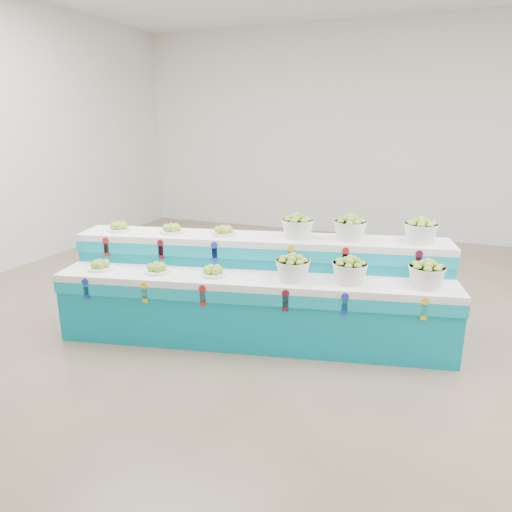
% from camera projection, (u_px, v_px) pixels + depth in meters
% --- Properties ---
extents(ground, '(10.00, 10.00, 0.00)m').
position_uv_depth(ground, '(316.00, 340.00, 4.95)').
color(ground, brown).
rests_on(ground, ground).
extents(back_wall, '(10.00, 0.00, 10.00)m').
position_uv_depth(back_wall, '(386.00, 132.00, 8.87)').
color(back_wall, silver).
rests_on(back_wall, ground).
extents(display_stand, '(4.11, 1.84, 1.02)m').
position_uv_depth(display_stand, '(256.00, 289.00, 4.95)').
color(display_stand, '#088BA4').
rests_on(display_stand, ground).
extents(plate_lower_left, '(0.31, 0.31, 0.11)m').
position_uv_depth(plate_lower_left, '(100.00, 265.00, 4.89)').
color(plate_lower_left, white).
rests_on(plate_lower_left, display_stand).
extents(plate_lower_mid, '(0.31, 0.31, 0.11)m').
position_uv_depth(plate_lower_mid, '(157.00, 267.00, 4.80)').
color(plate_lower_mid, white).
rests_on(plate_lower_mid, display_stand).
extents(plate_lower_right, '(0.31, 0.31, 0.11)m').
position_uv_depth(plate_lower_right, '(213.00, 270.00, 4.71)').
color(plate_lower_right, white).
rests_on(plate_lower_right, display_stand).
extents(basket_lower_left, '(0.40, 0.40, 0.25)m').
position_uv_depth(basket_lower_left, '(293.00, 267.00, 4.56)').
color(basket_lower_left, silver).
rests_on(basket_lower_left, display_stand).
extents(basket_lower_mid, '(0.40, 0.40, 0.25)m').
position_uv_depth(basket_lower_mid, '(350.00, 270.00, 4.48)').
color(basket_lower_mid, silver).
rests_on(basket_lower_mid, display_stand).
extents(basket_lower_right, '(0.40, 0.40, 0.25)m').
position_uv_depth(basket_lower_right, '(427.00, 274.00, 4.37)').
color(basket_lower_right, silver).
rests_on(basket_lower_right, display_stand).
extents(plate_upper_left, '(0.31, 0.31, 0.11)m').
position_uv_depth(plate_upper_left, '(119.00, 226.00, 5.28)').
color(plate_upper_left, white).
rests_on(plate_upper_left, display_stand).
extents(plate_upper_mid, '(0.31, 0.31, 0.11)m').
position_uv_depth(plate_upper_mid, '(172.00, 228.00, 5.18)').
color(plate_upper_mid, white).
rests_on(plate_upper_mid, display_stand).
extents(plate_upper_right, '(0.31, 0.31, 0.11)m').
position_uv_depth(plate_upper_right, '(224.00, 230.00, 5.09)').
color(plate_upper_right, white).
rests_on(plate_upper_right, display_stand).
extents(basket_upper_left, '(0.40, 0.40, 0.25)m').
position_uv_depth(basket_upper_left, '(298.00, 226.00, 4.95)').
color(basket_upper_left, silver).
rests_on(basket_upper_left, display_stand).
extents(basket_upper_mid, '(0.40, 0.40, 0.25)m').
position_uv_depth(basket_upper_mid, '(350.00, 228.00, 4.86)').
color(basket_upper_mid, silver).
rests_on(basket_upper_mid, display_stand).
extents(basket_upper_right, '(0.40, 0.40, 0.25)m').
position_uv_depth(basket_upper_right, '(421.00, 231.00, 4.76)').
color(basket_upper_right, silver).
rests_on(basket_upper_right, display_stand).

